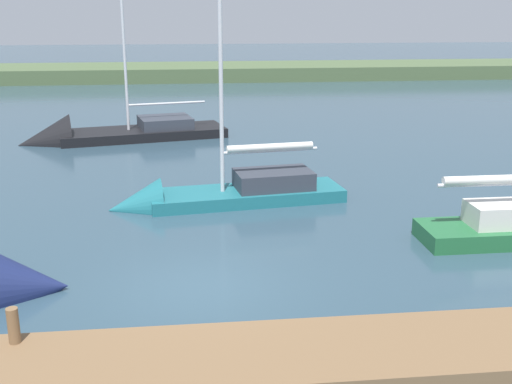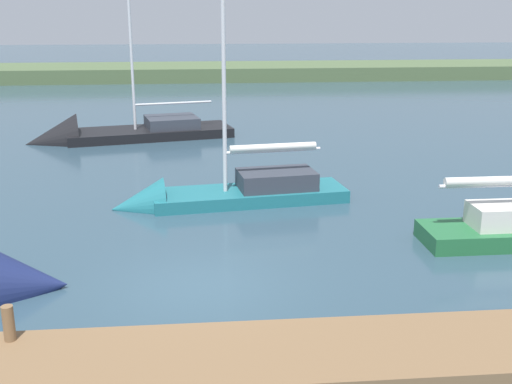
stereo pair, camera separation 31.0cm
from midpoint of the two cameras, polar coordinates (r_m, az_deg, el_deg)
ground_plane at (r=15.05m, az=-5.49°, el=-8.57°), size 200.00×200.00×0.00m
far_shoreline at (r=58.92m, az=-6.41°, el=10.05°), size 180.00×8.00×2.40m
dock_pier at (r=11.23m, az=-5.08°, el=-15.79°), size 22.03×2.14×0.72m
mooring_post_near at (r=11.97m, az=-21.60°, el=-11.05°), size 0.20×0.20×0.65m
sailboat_behind_pier at (r=21.16m, az=-4.21°, el=-0.61°), size 7.95×2.87×9.74m
sailboat_outer_mooring at (r=32.12m, az=-13.83°, el=4.66°), size 10.26×4.76×12.20m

